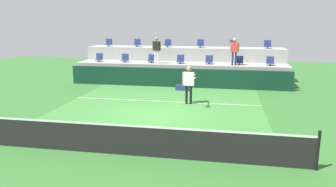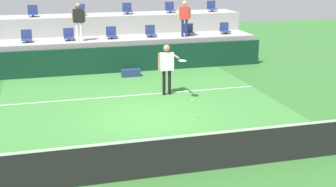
# 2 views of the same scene
# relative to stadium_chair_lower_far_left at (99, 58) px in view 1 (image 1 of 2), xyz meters

# --- Properties ---
(ground_plane) EXTENTS (40.00, 40.00, 0.00)m
(ground_plane) POSITION_rel_stadium_chair_lower_far_left_xyz_m (5.28, -7.23, -1.46)
(ground_plane) COLOR #336B2D
(court_inner_paint) EXTENTS (9.00, 10.00, 0.01)m
(court_inner_paint) POSITION_rel_stadium_chair_lower_far_left_xyz_m (5.28, -6.23, -1.46)
(court_inner_paint) COLOR #3D7F38
(court_inner_paint) RESTS_ON ground_plane
(court_service_line) EXTENTS (9.00, 0.06, 0.00)m
(court_service_line) POSITION_rel_stadium_chair_lower_far_left_xyz_m (5.28, -4.83, -1.46)
(court_service_line) COLOR white
(court_service_line) RESTS_ON ground_plane
(tennis_net) EXTENTS (10.48, 0.08, 1.07)m
(tennis_net) POSITION_rel_stadium_chair_lower_far_left_xyz_m (5.28, -11.23, -0.97)
(tennis_net) COLOR black
(tennis_net) RESTS_ON ground_plane
(sponsor_backboard) EXTENTS (13.00, 0.16, 1.10)m
(sponsor_backboard) POSITION_rel_stadium_chair_lower_far_left_xyz_m (5.28, -1.23, -0.91)
(sponsor_backboard) COLOR #0F3323
(sponsor_backboard) RESTS_ON ground_plane
(seating_tier_lower) EXTENTS (13.00, 1.80, 1.25)m
(seating_tier_lower) POSITION_rel_stadium_chair_lower_far_left_xyz_m (5.28, 0.07, -0.84)
(seating_tier_lower) COLOR #9E9E99
(seating_tier_lower) RESTS_ON ground_plane
(seating_tier_upper) EXTENTS (13.00, 1.80, 2.10)m
(seating_tier_upper) POSITION_rel_stadium_chair_lower_far_left_xyz_m (5.28, 1.87, -0.41)
(seating_tier_upper) COLOR #9E9E99
(seating_tier_upper) RESTS_ON ground_plane
(stadium_chair_lower_far_left) EXTENTS (0.44, 0.40, 0.52)m
(stadium_chair_lower_far_left) POSITION_rel_stadium_chair_lower_far_left_xyz_m (0.00, 0.00, 0.00)
(stadium_chair_lower_far_left) COLOR #2D2D33
(stadium_chair_lower_far_left) RESTS_ON seating_tier_lower
(stadium_chair_lower_left) EXTENTS (0.44, 0.40, 0.52)m
(stadium_chair_lower_left) POSITION_rel_stadium_chair_lower_far_left_xyz_m (1.74, 0.00, 0.00)
(stadium_chair_lower_left) COLOR #2D2D33
(stadium_chair_lower_left) RESTS_ON seating_tier_lower
(stadium_chair_lower_mid_left) EXTENTS (0.44, 0.40, 0.52)m
(stadium_chair_lower_mid_left) POSITION_rel_stadium_chair_lower_far_left_xyz_m (3.48, 0.00, 0.00)
(stadium_chair_lower_mid_left) COLOR #2D2D33
(stadium_chair_lower_mid_left) RESTS_ON seating_tier_lower
(stadium_chair_lower_center) EXTENTS (0.44, 0.40, 0.52)m
(stadium_chair_lower_center) POSITION_rel_stadium_chair_lower_far_left_xyz_m (5.31, 0.00, 0.00)
(stadium_chair_lower_center) COLOR #2D2D33
(stadium_chair_lower_center) RESTS_ON seating_tier_lower
(stadium_chair_lower_mid_right) EXTENTS (0.44, 0.40, 0.52)m
(stadium_chair_lower_mid_right) POSITION_rel_stadium_chair_lower_far_left_xyz_m (7.07, 0.00, 0.00)
(stadium_chair_lower_mid_right) COLOR #2D2D33
(stadium_chair_lower_mid_right) RESTS_ON seating_tier_lower
(stadium_chair_lower_right) EXTENTS (0.44, 0.40, 0.52)m
(stadium_chair_lower_right) POSITION_rel_stadium_chair_lower_far_left_xyz_m (8.87, 0.00, 0.00)
(stadium_chair_lower_right) COLOR #2D2D33
(stadium_chair_lower_right) RESTS_ON seating_tier_lower
(stadium_chair_lower_far_right) EXTENTS (0.44, 0.40, 0.52)m
(stadium_chair_lower_far_right) POSITION_rel_stadium_chair_lower_far_left_xyz_m (10.64, 0.00, 0.00)
(stadium_chair_lower_far_right) COLOR #2D2D33
(stadium_chair_lower_far_right) RESTS_ON seating_tier_lower
(stadium_chair_upper_far_left) EXTENTS (0.44, 0.40, 0.52)m
(stadium_chair_upper_far_left) POSITION_rel_stadium_chair_lower_far_left_xyz_m (0.00, 1.80, 0.85)
(stadium_chair_upper_far_left) COLOR #2D2D33
(stadium_chair_upper_far_left) RESTS_ON seating_tier_upper
(stadium_chair_upper_left) EXTENTS (0.44, 0.40, 0.52)m
(stadium_chair_upper_left) POSITION_rel_stadium_chair_lower_far_left_xyz_m (2.05, 1.80, 0.85)
(stadium_chair_upper_left) COLOR #2D2D33
(stadium_chair_upper_left) RESTS_ON seating_tier_upper
(stadium_chair_upper_mid_left) EXTENTS (0.44, 0.40, 0.52)m
(stadium_chair_upper_mid_left) POSITION_rel_stadium_chair_lower_far_left_xyz_m (4.18, 1.80, 0.85)
(stadium_chair_upper_mid_left) COLOR #2D2D33
(stadium_chair_upper_mid_left) RESTS_ON seating_tier_upper
(stadium_chair_upper_mid_right) EXTENTS (0.44, 0.40, 0.52)m
(stadium_chair_upper_mid_right) POSITION_rel_stadium_chair_lower_far_left_xyz_m (6.37, 1.80, 0.85)
(stadium_chair_upper_mid_right) COLOR #2D2D33
(stadium_chair_upper_mid_right) RESTS_ON seating_tier_upper
(stadium_chair_upper_right) EXTENTS (0.44, 0.40, 0.52)m
(stadium_chair_upper_right) POSITION_rel_stadium_chair_lower_far_left_xyz_m (8.48, 1.80, 0.85)
(stadium_chair_upper_right) COLOR #2D2D33
(stadium_chair_upper_right) RESTS_ON seating_tier_upper
(stadium_chair_upper_far_right) EXTENTS (0.44, 0.40, 0.52)m
(stadium_chair_upper_far_right) POSITION_rel_stadium_chair_lower_far_left_xyz_m (10.65, 1.80, 0.85)
(stadium_chair_upper_far_right) COLOR #2D2D33
(stadium_chair_upper_far_right) RESTS_ON seating_tier_upper
(tennis_player) EXTENTS (0.72, 1.21, 1.78)m
(tennis_player) POSITION_rel_stadium_chair_lower_far_left_xyz_m (6.44, -5.07, -0.37)
(tennis_player) COLOR black
(tennis_player) RESTS_ON ground_plane
(spectator_in_grey) EXTENTS (0.57, 0.25, 1.61)m
(spectator_in_grey) POSITION_rel_stadium_chair_lower_far_left_xyz_m (3.90, -0.38, 0.75)
(spectator_in_grey) COLOR white
(spectator_in_grey) RESTS_ON seating_tier_lower
(spectator_in_white) EXTENTS (0.57, 0.27, 1.59)m
(spectator_in_white) POSITION_rel_stadium_chair_lower_far_left_xyz_m (8.54, -0.38, 0.73)
(spectator_in_white) COLOR navy
(spectator_in_white) RESTS_ON seating_tier_lower
(tennis_ball) EXTENTS (0.07, 0.07, 0.07)m
(tennis_ball) POSITION_rel_stadium_chair_lower_far_left_xyz_m (6.40, -7.96, -0.82)
(tennis_ball) COLOR #CCE033
(equipment_bag) EXTENTS (0.76, 0.28, 0.30)m
(equipment_bag) POSITION_rel_stadium_chair_lower_far_left_xyz_m (5.73, -2.10, -1.31)
(equipment_bag) COLOR navy
(equipment_bag) RESTS_ON ground_plane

